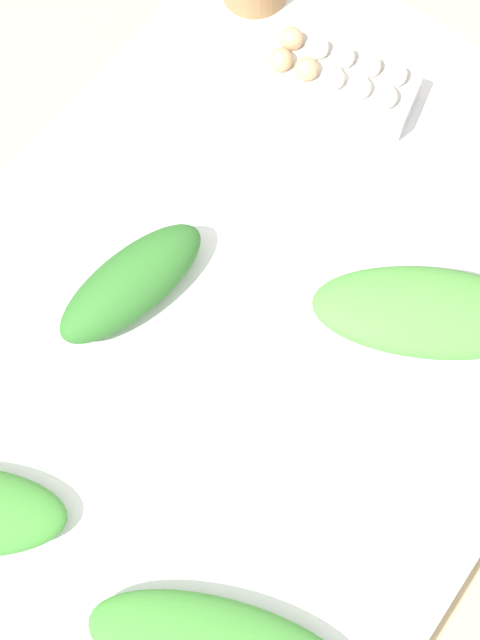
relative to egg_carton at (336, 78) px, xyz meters
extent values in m
plane|color=#C6B289|center=(0.48, 0.13, -0.77)|extent=(8.00, 8.00, 0.00)
cube|color=silver|center=(0.48, 0.13, -0.06)|extent=(1.45, 1.03, 0.03)
cylinder|color=brown|center=(-0.19, -0.32, -0.42)|extent=(0.06, 0.06, 0.70)
cube|color=#B7B7B2|center=(0.00, 0.00, -0.01)|extent=(0.18, 0.31, 0.06)
sphere|color=white|center=(-0.05, 0.09, 0.03)|extent=(0.04, 0.04, 0.04)
sphere|color=white|center=(-0.04, 0.04, 0.03)|extent=(0.04, 0.04, 0.04)
sphere|color=white|center=(-0.02, -0.01, 0.03)|extent=(0.04, 0.04, 0.04)
sphere|color=white|center=(-0.01, -0.05, 0.03)|extent=(0.04, 0.04, 0.04)
sphere|color=tan|center=(0.00, -0.10, 0.03)|extent=(0.04, 0.04, 0.04)
sphere|color=white|center=(0.00, 0.10, 0.03)|extent=(0.04, 0.04, 0.04)
sphere|color=white|center=(0.01, 0.05, 0.03)|extent=(0.04, 0.04, 0.04)
sphere|color=white|center=(0.02, 0.01, 0.03)|extent=(0.04, 0.04, 0.04)
sphere|color=tan|center=(0.04, -0.04, 0.03)|extent=(0.04, 0.04, 0.04)
sphere|color=tan|center=(0.05, -0.09, 0.03)|extent=(0.04, 0.04, 0.04)
ellipsoid|color=#2D6B28|center=(0.54, -0.04, 0.00)|extent=(0.30, 0.16, 0.09)
ellipsoid|color=#4C933D|center=(0.29, 0.38, -0.01)|extent=(0.33, 0.41, 0.07)
camera|label=1|loc=(0.91, 0.45, 1.33)|focal=50.00mm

